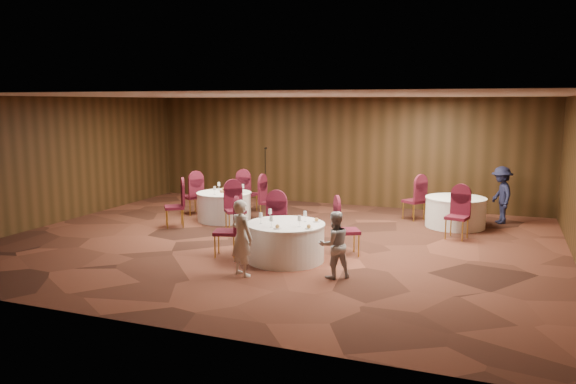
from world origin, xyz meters
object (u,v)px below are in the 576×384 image
(woman_a, at_px, (242,238))
(table_right, at_px, (455,212))
(woman_b, at_px, (334,245))
(table_left, at_px, (224,206))
(man_c, at_px, (501,195))
(mic_stand, at_px, (265,187))
(table_main, at_px, (286,242))

(woman_a, bearing_deg, table_right, -94.64)
(woman_b, bearing_deg, table_right, -146.98)
(table_right, distance_m, woman_b, 5.26)
(table_left, relative_size, man_c, 0.97)
(table_left, distance_m, man_c, 7.10)
(table_left, bearing_deg, man_c, 18.32)
(mic_stand, xyz_separation_m, woman_b, (4.04, -6.29, 0.09))
(man_c, bearing_deg, table_main, -56.40)
(table_main, height_order, woman_b, woman_b)
(table_main, bearing_deg, woman_a, -107.55)
(woman_b, bearing_deg, woman_a, -21.95)
(table_left, height_order, woman_b, woman_b)
(table_right, relative_size, woman_b, 1.24)
(mic_stand, bearing_deg, woman_a, -69.88)
(woman_a, distance_m, woman_b, 1.64)
(table_right, bearing_deg, table_left, -166.42)
(table_right, xyz_separation_m, mic_stand, (-5.68, 1.30, 0.13))
(woman_a, bearing_deg, mic_stand, -44.16)
(woman_a, bearing_deg, table_left, -32.96)
(mic_stand, distance_m, woman_a, 7.21)
(table_main, relative_size, woman_a, 1.12)
(table_main, relative_size, man_c, 1.05)
(woman_a, xyz_separation_m, woman_b, (1.57, 0.47, -0.09))
(woman_a, height_order, woman_b, woman_a)
(table_right, bearing_deg, woman_b, -108.16)
(table_main, relative_size, woman_b, 1.29)
(table_main, distance_m, table_right, 5.14)
(table_left, bearing_deg, table_right, 13.58)
(table_left, height_order, mic_stand, mic_stand)
(mic_stand, relative_size, man_c, 1.17)
(table_main, xyz_separation_m, mic_stand, (-2.85, 5.59, 0.13))
(table_right, xyz_separation_m, woman_a, (-3.20, -5.47, 0.31))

